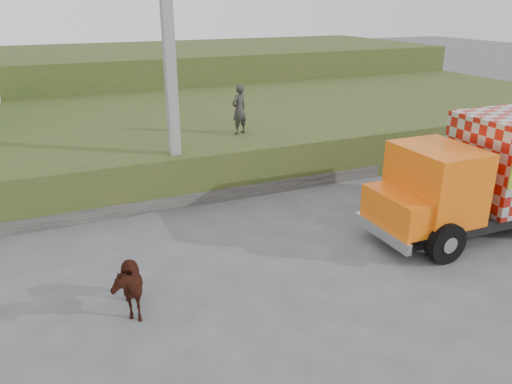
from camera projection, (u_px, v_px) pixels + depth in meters
name	position (u px, v px, depth m)	size (l,w,h in m)	color
ground	(272.00, 261.00, 11.79)	(120.00, 120.00, 0.00)	#474749
embankment	(165.00, 134.00, 20.05)	(40.00, 12.00, 1.50)	#2A4B19
embankment_far	(114.00, 76.00, 30.01)	(40.00, 12.00, 3.00)	#2A4B19
retaining_strip	(148.00, 204.00, 14.55)	(16.00, 0.50, 0.40)	#595651
utility_pole	(170.00, 65.00, 13.87)	(1.20, 0.30, 8.00)	gray
cargo_truck	(505.00, 171.00, 13.11)	(6.89, 2.47, 3.06)	black
cow	(125.00, 284.00, 9.70)	(0.66, 1.44, 1.22)	black
pedestrian	(239.00, 109.00, 16.75)	(0.61, 0.40, 1.67)	#302E2B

